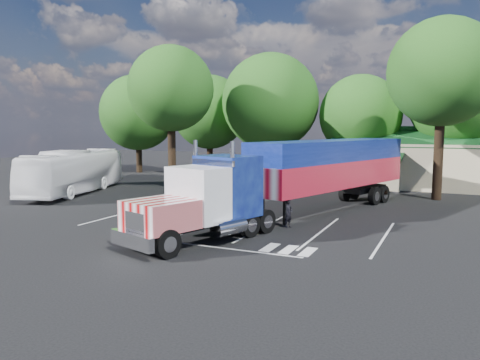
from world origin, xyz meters
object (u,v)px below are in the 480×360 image
at_px(semi_truck, 305,172).
at_px(woman, 288,213).
at_px(silver_sedan, 441,182).
at_px(tour_bus, 74,172).
at_px(bicycle, 310,187).

bearing_deg(semi_truck, woman, -68.85).
bearing_deg(silver_sedan, tour_bus, 123.59).
bearing_deg(silver_sedan, woman, 166.27).
distance_m(tour_bus, silver_sedan, 31.13).
xyz_separation_m(semi_truck, woman, (0.18, -3.58, -1.94)).
bearing_deg(silver_sedan, bicycle, 127.64).
bearing_deg(tour_bus, silver_sedan, 10.78).
distance_m(woman, silver_sedan, 20.88).
height_order(semi_truck, woman, semi_truck).
height_order(woman, tour_bus, tour_bus).
relative_size(woman, silver_sedan, 0.36).
relative_size(semi_truck, tour_bus, 1.77).
relative_size(semi_truck, bicycle, 11.62).
height_order(tour_bus, silver_sedan, tour_bus).
height_order(woman, bicycle, woman).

